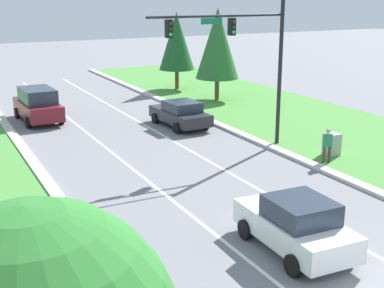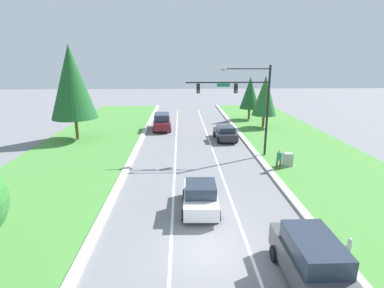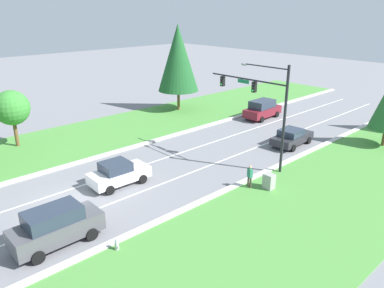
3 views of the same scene
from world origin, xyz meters
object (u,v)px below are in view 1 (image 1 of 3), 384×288
Objects in this scene: utility_cabinet at (332,145)px; burgundy_suv at (38,105)px; traffic_signal_mast at (247,42)px; charcoal_sedan at (180,114)px; pedestrian at (327,145)px; white_sedan at (296,225)px; conifer_near_right_tree at (218,44)px; conifer_far_right_tree at (177,41)px.

burgundy_suv is at bearing 128.62° from utility_cabinet.
traffic_signal_mast reaches higher than charcoal_sedan.
burgundy_suv is 17.76m from pedestrian.
white_sedan is 23.80m from conifer_near_right_tree.
conifer_near_right_tree is (12.92, 0.66, 3.09)m from burgundy_suv.
burgundy_suv is 14.01m from conifer_far_right_tree.
utility_cabinet is 1.36m from pedestrian.
conifer_far_right_tree is (-0.64, 5.43, -0.23)m from conifer_near_right_tree.
white_sedan is 0.69× the size of conifer_far_right_tree.
charcoal_sedan is 2.70× the size of pedestrian.
burgundy_suv is 1.07× the size of charcoal_sedan.
utility_cabinet is at bearing -97.39° from conifer_near_right_tree.
conifer_near_right_tree is at bearing 68.05° from white_sedan.
white_sedan reaches higher than utility_cabinet.
charcoal_sedan is 0.69× the size of conifer_near_right_tree.
burgundy_suv is 2.89× the size of pedestrian.
traffic_signal_mast is 12.66m from conifer_near_right_tree.
white_sedan is at bearing 59.89° from pedestrian.
traffic_signal_mast is 1.65× the size of burgundy_suv.
charcoal_sedan is at bearing -134.73° from conifer_near_right_tree.
burgundy_suv reaches higher than pedestrian.
white_sedan is 10.41m from utility_cabinet.
white_sedan is at bearing -113.75° from conifer_near_right_tree.
white_sedan is 2.52× the size of pedestrian.
conifer_near_right_tree is at bearing -84.27° from pedestrian.
conifer_near_right_tree is at bearing 42.23° from charcoal_sedan.
pedestrian is at bearing -76.32° from charcoal_sedan.
charcoal_sedan is 0.74× the size of conifer_far_right_tree.
pedestrian is 0.27× the size of conifer_far_right_tree.
white_sedan is 16.21m from charcoal_sedan.
traffic_signal_mast reaches higher than conifer_near_right_tree.
conifer_far_right_tree is at bearing 73.65° from white_sedan.
traffic_signal_mast reaches higher than burgundy_suv.
traffic_signal_mast is 6.39m from utility_cabinet.
conifer_near_right_tree is 1.07× the size of conifer_far_right_tree.
burgundy_suv reaches higher than utility_cabinet.
charcoal_sedan is at bearing -114.47° from conifer_far_right_tree.
pedestrian is at bearing -58.24° from burgundy_suv.
utility_cabinet is at bearing -54.02° from burgundy_suv.
traffic_signal_mast is 17.61m from conifer_far_right_tree.
utility_cabinet is at bearing -43.05° from traffic_signal_mast.
white_sedan is 3.75× the size of utility_cabinet.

